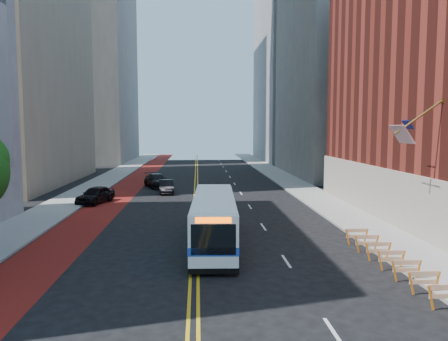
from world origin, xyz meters
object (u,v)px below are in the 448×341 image
at_px(transit_bus, 214,220).
at_px(car_b, 166,187).
at_px(car_a, 95,195).
at_px(car_c, 157,180).

height_order(transit_bus, car_b, transit_bus).
bearing_deg(transit_bus, car_b, 103.75).
bearing_deg(car_a, car_c, 85.40).
height_order(car_b, car_c, car_c).
xyz_separation_m(car_a, car_b, (6.13, 5.96, -0.09)).
distance_m(car_a, car_c, 11.87).
relative_size(transit_bus, car_a, 2.38).
relative_size(car_a, car_c, 0.86).
xyz_separation_m(transit_bus, car_c, (-5.79, 26.35, -0.79)).
distance_m(car_b, car_c, 5.18).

